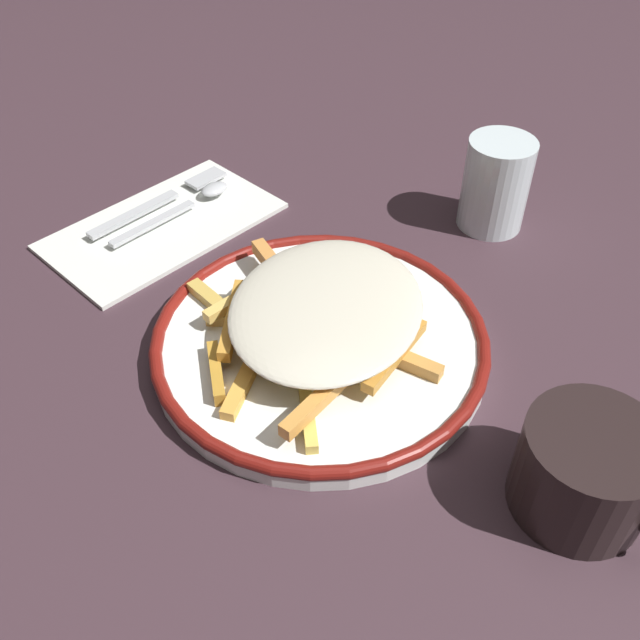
{
  "coord_description": "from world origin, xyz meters",
  "views": [
    {
      "loc": [
        0.32,
        -0.29,
        0.44
      ],
      "look_at": [
        0.0,
        0.0,
        0.04
      ],
      "focal_mm": 39.54,
      "sensor_mm": 36.0,
      "label": 1
    }
  ],
  "objects_px": {
    "fork": "(160,201)",
    "water_glass": "(496,184)",
    "plate": "(320,341)",
    "coffee_mug": "(587,472)",
    "napkin": "(166,222)",
    "spoon": "(191,202)",
    "fries_heap": "(320,313)"
  },
  "relations": [
    {
      "from": "napkin",
      "to": "fries_heap",
      "type": "bearing_deg",
      "value": -0.39
    },
    {
      "from": "napkin",
      "to": "spoon",
      "type": "bearing_deg",
      "value": 94.59
    },
    {
      "from": "fork",
      "to": "coffee_mug",
      "type": "height_order",
      "value": "coffee_mug"
    },
    {
      "from": "plate",
      "to": "fork",
      "type": "height_order",
      "value": "plate"
    },
    {
      "from": "plate",
      "to": "fries_heap",
      "type": "relative_size",
      "value": 1.19
    },
    {
      "from": "fork",
      "to": "coffee_mug",
      "type": "bearing_deg",
      "value": 1.79
    },
    {
      "from": "spoon",
      "to": "water_glass",
      "type": "height_order",
      "value": "water_glass"
    },
    {
      "from": "fries_heap",
      "to": "coffee_mug",
      "type": "xyz_separation_m",
      "value": [
        0.24,
        0.03,
        -0.0
      ]
    },
    {
      "from": "fork",
      "to": "coffee_mug",
      "type": "xyz_separation_m",
      "value": [
        0.51,
        0.02,
        0.02
      ]
    },
    {
      "from": "spoon",
      "to": "water_glass",
      "type": "bearing_deg",
      "value": 44.16
    },
    {
      "from": "water_glass",
      "to": "coffee_mug",
      "type": "distance_m",
      "value": 0.34
    },
    {
      "from": "napkin",
      "to": "spoon",
      "type": "distance_m",
      "value": 0.04
    },
    {
      "from": "napkin",
      "to": "water_glass",
      "type": "bearing_deg",
      "value": 48.65
    },
    {
      "from": "napkin",
      "to": "fork",
      "type": "distance_m",
      "value": 0.03
    },
    {
      "from": "plate",
      "to": "fork",
      "type": "xyz_separation_m",
      "value": [
        -0.28,
        0.02,
        0.0
      ]
    },
    {
      "from": "fries_heap",
      "to": "coffee_mug",
      "type": "height_order",
      "value": "coffee_mug"
    },
    {
      "from": "fries_heap",
      "to": "napkin",
      "type": "xyz_separation_m",
      "value": [
        -0.24,
        0.0,
        -0.04
      ]
    },
    {
      "from": "plate",
      "to": "coffee_mug",
      "type": "relative_size",
      "value": 2.44
    },
    {
      "from": "plate",
      "to": "water_glass",
      "type": "bearing_deg",
      "value": 94.57
    },
    {
      "from": "plate",
      "to": "spoon",
      "type": "xyz_separation_m",
      "value": [
        -0.25,
        0.04,
        0.0
      ]
    },
    {
      "from": "spoon",
      "to": "coffee_mug",
      "type": "relative_size",
      "value": 1.29
    },
    {
      "from": "coffee_mug",
      "to": "water_glass",
      "type": "bearing_deg",
      "value": 137.94
    },
    {
      "from": "plate",
      "to": "coffee_mug",
      "type": "height_order",
      "value": "coffee_mug"
    },
    {
      "from": "fork",
      "to": "water_glass",
      "type": "relative_size",
      "value": 1.84
    },
    {
      "from": "fork",
      "to": "water_glass",
      "type": "bearing_deg",
      "value": 43.83
    },
    {
      "from": "fries_heap",
      "to": "spoon",
      "type": "relative_size",
      "value": 1.6
    },
    {
      "from": "plate",
      "to": "napkin",
      "type": "bearing_deg",
      "value": 179.01
    },
    {
      "from": "fries_heap",
      "to": "coffee_mug",
      "type": "bearing_deg",
      "value": 7.19
    },
    {
      "from": "plate",
      "to": "fork",
      "type": "bearing_deg",
      "value": 176.6
    },
    {
      "from": "fork",
      "to": "napkin",
      "type": "bearing_deg",
      "value": -22.74
    },
    {
      "from": "napkin",
      "to": "spoon",
      "type": "height_order",
      "value": "spoon"
    },
    {
      "from": "water_glass",
      "to": "coffee_mug",
      "type": "height_order",
      "value": "water_glass"
    }
  ]
}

